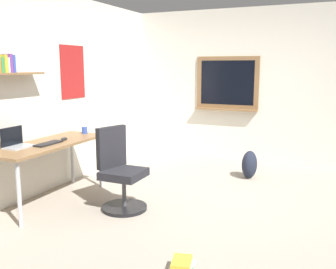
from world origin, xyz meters
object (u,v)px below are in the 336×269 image
at_px(backpack, 249,164).
at_px(book_stack_on_floor, 181,267).
at_px(desk, 49,149).
at_px(laptop, 16,143).
at_px(keyboard, 49,144).
at_px(office_chair, 120,174).
at_px(computer_mouse, 64,139).
at_px(coffee_mug, 85,130).

distance_m(backpack, book_stack_on_floor, 2.86).
bearing_deg(book_stack_on_floor, desk, 66.82).
height_order(laptop, keyboard, laptop).
relative_size(office_chair, book_stack_on_floor, 3.87).
distance_m(office_chair, laptop, 1.21).
bearing_deg(backpack, computer_mouse, 132.48).
height_order(keyboard, computer_mouse, computer_mouse).
bearing_deg(office_chair, backpack, -31.47).
relative_size(office_chair, backpack, 2.33).
xyz_separation_m(laptop, book_stack_on_floor, (-0.53, -2.22, -0.73)).
distance_m(keyboard, book_stack_on_floor, 2.26).
distance_m(keyboard, coffee_mug, 0.77).
bearing_deg(book_stack_on_floor, computer_mouse, 61.43).
height_order(desk, laptop, laptop).
relative_size(coffee_mug, backpack, 0.23).
bearing_deg(computer_mouse, desk, 159.77).
bearing_deg(coffee_mug, keyboard, -176.28).
relative_size(keyboard, book_stack_on_floor, 1.51).
distance_m(laptop, coffee_mug, 1.06).
height_order(office_chair, laptop, laptop).
relative_size(keyboard, coffee_mug, 4.02).
bearing_deg(backpack, book_stack_on_floor, -178.69).
distance_m(office_chair, coffee_mug, 1.09).
relative_size(computer_mouse, coffee_mug, 1.13).
height_order(laptop, book_stack_on_floor, laptop).
height_order(laptop, backpack, laptop).
xyz_separation_m(desk, laptop, (-0.36, 0.14, 0.13)).
distance_m(laptop, backpack, 3.22).
bearing_deg(laptop, coffee_mug, -9.09).
bearing_deg(office_chair, book_stack_on_floor, -131.36).
distance_m(laptop, keyboard, 0.35).
xyz_separation_m(keyboard, computer_mouse, (0.28, -0.00, 0.01)).
bearing_deg(coffee_mug, book_stack_on_floor, -127.60).
distance_m(desk, backpack, 2.85).
relative_size(laptop, backpack, 0.76).
bearing_deg(keyboard, backpack, -43.32).
distance_m(desk, keyboard, 0.14).
relative_size(desk, keyboard, 4.27).
relative_size(desk, laptop, 5.10).
bearing_deg(laptop, backpack, -42.74).
xyz_separation_m(laptop, backpack, (2.33, -2.15, -0.58)).
relative_size(desk, backpack, 3.87).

